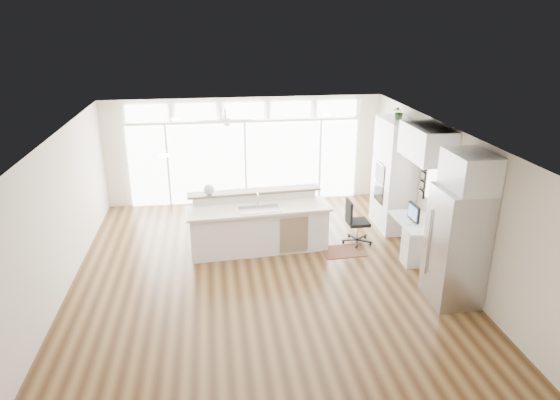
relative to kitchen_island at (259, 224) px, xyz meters
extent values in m
cube|color=#402813|center=(-0.04, -1.00, -0.59)|extent=(7.00, 8.00, 0.02)
cube|color=silver|center=(-0.04, -1.00, 2.12)|extent=(7.00, 8.00, 0.02)
cube|color=beige|center=(-0.04, 3.00, 0.77)|extent=(7.00, 0.04, 2.70)
cube|color=beige|center=(-0.04, -5.00, 0.77)|extent=(7.00, 0.04, 2.70)
cube|color=beige|center=(-3.54, -1.00, 0.77)|extent=(0.04, 8.00, 2.70)
cube|color=beige|center=(3.46, -1.00, 0.77)|extent=(0.04, 8.00, 2.70)
cube|color=white|center=(-0.04, 2.94, 0.47)|extent=(5.80, 0.06, 2.08)
cube|color=white|center=(-0.04, 2.94, 1.80)|extent=(5.90, 0.06, 0.40)
cube|color=white|center=(3.42, -0.70, 0.97)|extent=(0.04, 0.85, 0.85)
cube|color=white|center=(-0.54, 1.80, 1.90)|extent=(1.16, 1.16, 0.32)
cube|color=white|center=(-0.04, -0.80, 2.10)|extent=(3.40, 3.00, 0.02)
cube|color=white|center=(3.13, 0.80, 0.67)|extent=(0.64, 1.20, 2.50)
cube|color=white|center=(3.09, -0.70, -0.20)|extent=(0.72, 1.30, 0.76)
cube|color=white|center=(3.13, -0.70, 1.77)|extent=(0.64, 1.30, 0.64)
cube|color=#B7B6BC|center=(3.07, -2.35, 0.42)|extent=(0.76, 0.90, 2.00)
cube|color=white|center=(3.13, -2.35, 1.72)|extent=(0.64, 0.90, 0.60)
cube|color=black|center=(3.42, -0.08, 0.82)|extent=(0.06, 0.22, 0.80)
cube|color=white|center=(0.00, 0.00, 0.00)|extent=(2.98, 1.30, 1.16)
cube|color=#381B11|center=(1.71, -0.33, -0.57)|extent=(0.88, 0.65, 0.01)
cube|color=black|center=(2.12, 0.05, -0.10)|extent=(0.51, 0.47, 0.96)
sphere|color=silver|center=(-0.98, 0.33, 0.69)|extent=(0.25, 0.25, 0.22)
cube|color=black|center=(3.01, -0.70, 0.37)|extent=(0.10, 0.45, 0.37)
cube|color=white|center=(2.84, -0.70, 0.19)|extent=(0.13, 0.35, 0.02)
imported|color=#2F5223|center=(3.13, 0.80, 2.05)|extent=(0.30, 0.33, 0.25)
camera|label=1|loc=(-0.89, -9.36, 4.04)|focal=32.00mm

